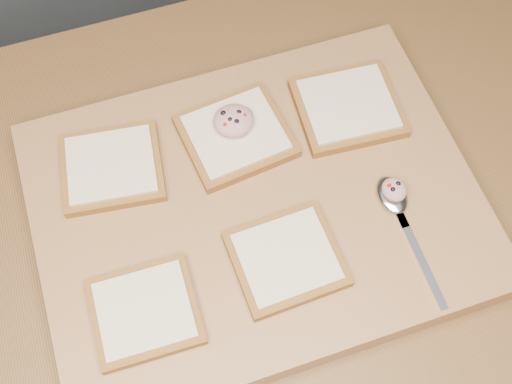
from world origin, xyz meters
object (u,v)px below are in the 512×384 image
at_px(cutting_board, 256,208).
at_px(bread_far_center, 236,136).
at_px(tuna_salad_dollop, 233,120).
at_px(spoon, 396,204).

bearing_deg(cutting_board, bread_far_center, 87.78).
bearing_deg(bread_far_center, cutting_board, -92.22).
bearing_deg(tuna_salad_dollop, cutting_board, -92.38).
distance_m(cutting_board, spoon, 0.17).
bearing_deg(spoon, cutting_board, 158.67).
xyz_separation_m(cutting_board, spoon, (0.16, -0.06, 0.03)).
bearing_deg(bread_far_center, spoon, -44.68).
relative_size(cutting_board, tuna_salad_dollop, 10.50).
distance_m(cutting_board, tuna_salad_dollop, 0.11).
bearing_deg(spoon, bread_far_center, 135.32).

